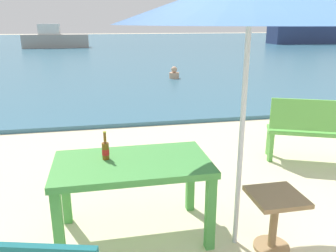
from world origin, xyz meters
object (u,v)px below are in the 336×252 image
(bench_green_left, at_px, (313,127))
(boat_tanker, at_px, (310,32))
(patio_umbrella, at_px, (251,0))
(picnic_table_green, at_px, (133,172))
(swimmer_person, at_px, (174,74))
(boat_sailboat, at_px, (55,39))
(beer_bottle_amber, at_px, (106,149))
(side_table_wood, at_px, (275,214))

(bench_green_left, distance_m, boat_tanker, 29.00)
(patio_umbrella, distance_m, boat_tanker, 31.29)
(picnic_table_green, bearing_deg, patio_umbrella, -19.06)
(bench_green_left, xyz_separation_m, swimmer_person, (-0.37, 7.40, -0.30))
(picnic_table_green, xyz_separation_m, patio_umbrella, (0.90, -0.31, 1.47))
(boat_sailboat, bearing_deg, bench_green_left, -75.59)
(picnic_table_green, relative_size, boat_tanker, 0.18)
(swimmer_person, bearing_deg, boat_sailboat, 109.46)
(beer_bottle_amber, xyz_separation_m, boat_tanker, (18.69, 25.48, 0.22))
(boat_tanker, bearing_deg, swimmer_person, -133.68)
(bench_green_left, bearing_deg, boat_sailboat, 104.41)
(beer_bottle_amber, height_order, bench_green_left, beer_bottle_amber)
(side_table_wood, bearing_deg, boat_sailboat, 100.22)
(swimmer_person, bearing_deg, beer_bottle_amber, -106.45)
(picnic_table_green, relative_size, boat_sailboat, 0.30)
(boat_sailboat, bearing_deg, swimmer_person, -70.54)
(picnic_table_green, height_order, swimmer_person, picnic_table_green)
(patio_umbrella, bearing_deg, picnic_table_green, 160.94)
(patio_umbrella, height_order, side_table_wood, patio_umbrella)
(beer_bottle_amber, height_order, swimmer_person, beer_bottle_amber)
(picnic_table_green, xyz_separation_m, swimmer_person, (2.30, 8.65, -0.41))
(boat_tanker, bearing_deg, beer_bottle_amber, -126.26)
(bench_green_left, bearing_deg, beer_bottle_amber, -158.24)
(picnic_table_green, relative_size, swimmer_person, 3.41)
(patio_umbrella, distance_m, boat_sailboat, 25.24)
(boat_tanker, bearing_deg, patio_umbrella, -124.15)
(side_table_wood, height_order, boat_tanker, boat_tanker)
(beer_bottle_amber, xyz_separation_m, patio_umbrella, (1.13, -0.40, 1.26))
(picnic_table_green, distance_m, patio_umbrella, 1.75)
(patio_umbrella, distance_m, side_table_wood, 1.79)
(patio_umbrella, bearing_deg, swimmer_person, 81.13)
(beer_bottle_amber, height_order, side_table_wood, beer_bottle_amber)
(beer_bottle_amber, bearing_deg, boat_tanker, 53.74)
(bench_green_left, distance_m, boat_sailboat, 24.04)
(picnic_table_green, height_order, bench_green_left, bench_green_left)
(patio_umbrella, bearing_deg, side_table_wood, -27.57)
(beer_bottle_amber, relative_size, boat_tanker, 0.03)
(picnic_table_green, distance_m, swimmer_person, 8.96)
(bench_green_left, relative_size, boat_sailboat, 0.26)
(beer_bottle_amber, height_order, boat_sailboat, boat_sailboat)
(boat_tanker, bearing_deg, picnic_table_green, -125.82)
(beer_bottle_amber, xyz_separation_m, swimmer_person, (2.53, 8.56, -0.61))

